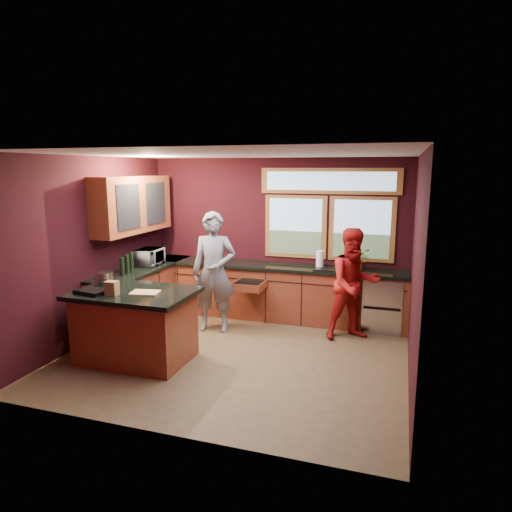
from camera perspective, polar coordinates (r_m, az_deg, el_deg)
The scene contains 14 objects.
floor at distance 6.42m, azimuth -2.49°, elevation -12.23°, with size 4.50×4.50×0.00m, color brown.
room_shell at distance 6.47m, azimuth -6.59°, elevation 4.42°, with size 4.52×4.02×2.71m.
back_counter at distance 7.74m, azimuth 3.26°, elevation -4.53°, with size 4.50×0.64×0.93m.
left_counter at distance 7.82m, azimuth -13.86°, elevation -4.68°, with size 0.64×2.30×0.93m.
island at distance 6.31m, azimuth -14.84°, elevation -8.36°, with size 1.55×1.05×0.95m.
person_grey at distance 7.11m, azimuth -5.28°, elevation -2.01°, with size 0.68×0.45×1.88m, color slate.
person_red at distance 6.91m, azimuth 12.14°, elevation -3.47°, with size 0.81×0.63×1.67m, color #A61513.
microwave at distance 7.82m, azimuth -13.17°, elevation -0.11°, with size 0.50×0.34×0.28m, color #999999.
potted_plant at distance 7.44m, azimuth 13.01°, elevation -0.35°, with size 0.32×0.28×0.35m, color #999999.
paper_towel at distance 7.48m, azimuth 7.98°, elevation -0.41°, with size 0.12×0.12×0.28m, color white.
cutting_board at distance 6.03m, azimuth -13.71°, elevation -4.47°, with size 0.35×0.25×0.02m, color tan.
stock_pot at distance 6.58m, azimuth -18.41°, elevation -2.72°, with size 0.24×0.24×0.18m, color #ACABB0.
paper_bag at distance 6.04m, azimuth -17.57°, elevation -3.86°, with size 0.15×0.12×0.18m, color brown.
black_tray at distance 6.23m, azimuth -19.80°, elevation -4.17°, with size 0.40×0.28×0.05m, color black.
Camera 1 is at (2.07, -5.53, 2.51)m, focal length 32.00 mm.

